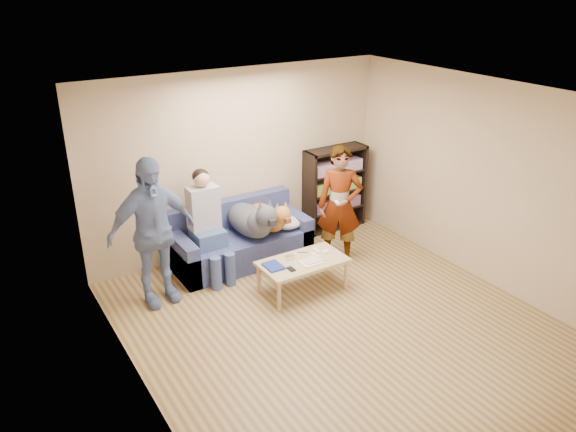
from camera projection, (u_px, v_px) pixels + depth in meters
ground at (343, 327)px, 6.43m from camera, size 5.00×5.00×0.00m
ceiling at (354, 101)px, 5.39m from camera, size 5.00×5.00×0.00m
wall_back at (239, 162)px, 7.86m from camera, size 4.50×0.00×4.50m
wall_front at (563, 347)px, 3.96m from camera, size 4.50×0.00×4.50m
wall_left at (139, 281)px, 4.82m from camera, size 0.00×5.00×5.00m
wall_right at (492, 185)px, 7.00m from camera, size 0.00×5.00×5.00m
blanket at (288, 222)px, 7.90m from camera, size 0.44×0.37×0.15m
person_standing_right at (340, 205)px, 7.63m from camera, size 0.72×0.68×1.66m
person_standing_left at (152, 232)px, 6.60m from camera, size 1.12×0.55×1.85m
held_controller at (337, 202)px, 7.31m from camera, size 0.07×0.12×0.03m
notebook_blue at (273, 266)px, 6.87m from camera, size 0.20×0.26×0.03m
papers at (311, 262)px, 6.97m from camera, size 0.26×0.20×0.02m
magazine at (312, 260)px, 7.00m from camera, size 0.22×0.17×0.01m
camera_silver at (290, 257)px, 7.06m from camera, size 0.11×0.06×0.05m
controller_a at (317, 251)px, 7.24m from camera, size 0.04×0.13×0.03m
controller_b at (325, 252)px, 7.21m from camera, size 0.09×0.06×0.03m
headphone_cup_a at (317, 257)px, 7.11m from camera, size 0.07×0.07×0.02m
headphone_cup_b at (313, 254)px, 7.17m from camera, size 0.07×0.07×0.02m
pen_orange at (309, 266)px, 6.89m from camera, size 0.13×0.06×0.01m
pen_black at (303, 252)px, 7.23m from camera, size 0.13×0.08×0.01m
wallet at (291, 269)px, 6.81m from camera, size 0.07×0.12×0.02m
sofa at (239, 242)px, 7.83m from camera, size 1.90×0.85×0.82m
person_seated at (207, 221)px, 7.29m from camera, size 0.40×0.73×1.47m
dog_gray at (252, 220)px, 7.59m from camera, size 0.46×1.27×0.66m
dog_tan at (269, 217)px, 7.78m from camera, size 0.38×1.15×0.55m
coffee_table at (303, 264)px, 7.05m from camera, size 1.10×0.60×0.42m
bookshelf at (334, 187)px, 8.73m from camera, size 1.00×0.34×1.30m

